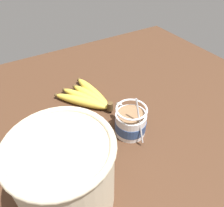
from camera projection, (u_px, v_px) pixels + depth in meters
The scene contains 4 objects.
table at pixel (132, 124), 74.06cm from camera, with size 123.54×123.54×3.37cm.
coffee_mug at pixel (130, 123), 66.63cm from camera, with size 15.08×9.60×14.82cm.
banana_bunch at pixel (88, 97), 80.14cm from camera, with size 23.34×16.25×4.13cm.
woven_basket at pixel (65, 173), 46.35cm from camera, with size 22.01×22.01×20.05cm.
Camera 1 is at (-40.89, 32.63, 55.03)cm, focal length 35.00 mm.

